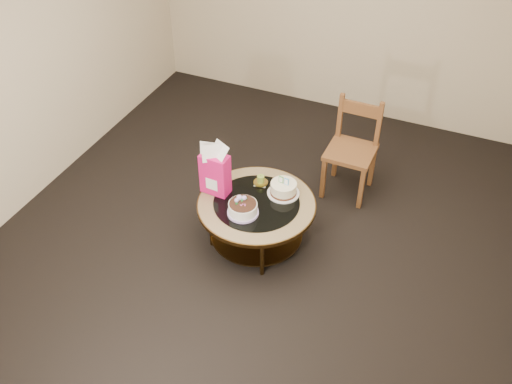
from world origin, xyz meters
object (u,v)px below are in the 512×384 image
at_px(cream_cake, 283,189).
at_px(gift_bag, 215,169).
at_px(decorated_cake, 243,209).
at_px(coffee_table, 256,209).
at_px(dining_chair, 352,149).

bearing_deg(cream_cake, gift_bag, -150.95).
bearing_deg(gift_bag, cream_cake, 23.61).
bearing_deg(cream_cake, decorated_cake, -111.14).
relative_size(coffee_table, gift_bag, 2.09).
bearing_deg(coffee_table, decorated_cake, -105.54).
relative_size(gift_bag, dining_chair, 0.51).
xyz_separation_m(cream_cake, gift_bag, (-0.55, -0.20, 0.19)).
xyz_separation_m(coffee_table, gift_bag, (-0.38, -0.00, 0.32)).
bearing_deg(gift_bag, decorated_cake, -23.52).
relative_size(cream_cake, dining_chair, 0.29).
distance_m(coffee_table, gift_bag, 0.50).
bearing_deg(decorated_cake, cream_cake, 59.74).
distance_m(decorated_cake, cream_cake, 0.43).
height_order(coffee_table, gift_bag, gift_bag).
bearing_deg(decorated_cake, coffee_table, 74.46).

